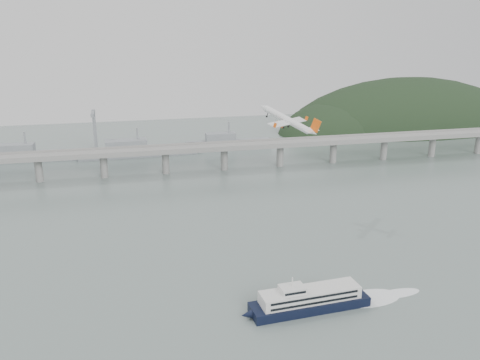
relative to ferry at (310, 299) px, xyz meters
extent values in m
plane|color=slate|center=(-12.61, 26.45, -4.53)|extent=(900.00, 900.00, 0.00)
cube|color=gray|center=(-12.61, 226.45, 15.47)|extent=(800.00, 22.00, 2.20)
cube|color=gray|center=(-12.61, 215.95, 17.47)|extent=(800.00, 0.60, 1.80)
cube|color=gray|center=(-12.61, 236.95, 17.47)|extent=(800.00, 0.60, 1.80)
cylinder|color=gray|center=(-142.61, 226.45, 4.97)|extent=(6.00, 6.00, 21.00)
cylinder|color=gray|center=(-92.61, 226.45, 4.97)|extent=(6.00, 6.00, 21.00)
cylinder|color=gray|center=(-42.61, 226.45, 4.97)|extent=(6.00, 6.00, 21.00)
cylinder|color=gray|center=(7.39, 226.45, 4.97)|extent=(6.00, 6.00, 21.00)
cylinder|color=gray|center=(57.39, 226.45, 4.97)|extent=(6.00, 6.00, 21.00)
cylinder|color=gray|center=(107.39, 226.45, 4.97)|extent=(6.00, 6.00, 21.00)
cylinder|color=gray|center=(157.39, 226.45, 4.97)|extent=(6.00, 6.00, 21.00)
cylinder|color=gray|center=(207.39, 226.45, 4.97)|extent=(6.00, 6.00, 21.00)
cylinder|color=gray|center=(257.39, 226.45, 4.97)|extent=(6.00, 6.00, 21.00)
ellipsoid|color=black|center=(257.39, 356.45, -22.53)|extent=(320.00, 150.00, 156.00)
ellipsoid|color=black|center=(162.39, 346.45, -16.53)|extent=(140.00, 110.00, 96.00)
ellipsoid|color=black|center=(347.39, 366.45, -29.53)|extent=(220.00, 140.00, 120.00)
cube|color=gray|center=(-162.61, 296.45, -0.53)|extent=(95.67, 20.15, 8.00)
cube|color=gray|center=(-172.11, 296.45, 7.47)|extent=(33.90, 15.02, 8.00)
cylinder|color=gray|center=(-162.61, 296.45, 15.47)|extent=(1.60, 1.60, 14.00)
cube|color=gray|center=(-62.61, 291.45, -0.53)|extent=(110.55, 21.43, 8.00)
cube|color=gray|center=(-73.61, 291.45, 7.47)|extent=(39.01, 16.73, 8.00)
cylinder|color=gray|center=(-62.61, 291.45, 15.47)|extent=(1.60, 1.60, 14.00)
cube|color=gray|center=(27.39, 301.45, -0.53)|extent=(85.00, 13.60, 8.00)
cube|color=gray|center=(18.89, 301.45, 7.47)|extent=(29.75, 11.90, 8.00)
cylinder|color=gray|center=(27.39, 301.45, 15.47)|extent=(1.60, 1.60, 14.00)
cube|color=gray|center=(-102.61, 326.45, 15.47)|extent=(3.00, 3.00, 40.00)
cube|color=gray|center=(-102.61, 316.45, 33.47)|extent=(3.00, 28.00, 3.00)
cube|color=black|center=(0.00, 0.00, -2.38)|extent=(54.44, 16.38, 4.30)
cone|color=black|center=(-28.94, -1.90, -2.38)|extent=(5.64, 4.64, 4.30)
cube|color=silver|center=(0.00, 0.00, 2.45)|extent=(45.73, 13.67, 5.37)
cube|color=black|center=(0.36, -5.41, 3.85)|extent=(40.75, 2.84, 1.07)
cube|color=black|center=(0.36, -5.41, 1.27)|extent=(40.75, 2.84, 1.07)
cube|color=black|center=(-0.35, 5.41, 3.85)|extent=(40.75, 2.84, 1.07)
cube|color=black|center=(-0.35, 5.41, 1.27)|extent=(40.75, 2.84, 1.07)
cube|color=silver|center=(-8.57, -0.56, 6.53)|extent=(11.21, 8.21, 2.79)
cube|color=black|center=(-8.33, -4.37, 6.53)|extent=(9.66, 0.76, 1.07)
cylinder|color=silver|center=(-8.57, -0.56, 9.97)|extent=(0.57, 0.57, 4.30)
ellipsoid|color=white|center=(30.02, 1.97, -4.48)|extent=(31.89, 17.46, 0.21)
ellipsoid|color=white|center=(45.02, 2.96, -4.48)|extent=(23.66, 9.24, 0.21)
cylinder|color=white|center=(22.36, 105.55, 60.28)|extent=(22.72, 27.48, 14.64)
cone|color=white|center=(11.01, 118.59, 66.39)|extent=(6.80, 7.00, 5.49)
cone|color=white|center=(34.21, 91.98, 54.52)|extent=(7.65, 7.77, 5.87)
cube|color=white|center=(22.77, 104.98, 58.82)|extent=(32.56, 30.23, 4.21)
cube|color=white|center=(33.71, 92.62, 55.66)|extent=(12.55, 11.87, 2.17)
cube|color=#E8550F|center=(35.40, 90.98, 58.84)|extent=(5.41, 5.55, 8.75)
cylinder|color=#E8550F|center=(25.97, 110.77, 57.57)|extent=(5.43, 5.88, 4.13)
cylinder|color=black|center=(24.48, 112.48, 58.37)|extent=(2.81, 2.51, 2.63)
cube|color=white|center=(26.27, 110.52, 58.65)|extent=(2.34, 2.53, 2.26)
cylinder|color=#E8550F|center=(16.62, 102.34, 58.19)|extent=(5.43, 5.88, 4.13)
cylinder|color=black|center=(15.13, 104.05, 59.00)|extent=(2.81, 2.51, 2.63)
cube|color=white|center=(16.91, 102.09, 59.27)|extent=(2.34, 2.53, 2.26)
cylinder|color=black|center=(24.45, 107.42, 56.73)|extent=(1.27, 1.17, 2.75)
cylinder|color=black|center=(24.13, 107.70, 55.54)|extent=(1.45, 1.48, 1.63)
cylinder|color=black|center=(20.03, 103.44, 57.03)|extent=(1.27, 1.17, 2.75)
cylinder|color=black|center=(19.71, 103.71, 55.84)|extent=(1.45, 1.48, 1.63)
cylinder|color=black|center=(13.02, 116.03, 61.84)|extent=(1.27, 1.17, 2.75)
cylinder|color=black|center=(12.69, 116.30, 60.66)|extent=(1.45, 1.48, 1.63)
cube|color=#E8550F|center=(39.00, 116.09, 58.39)|extent=(2.01, 2.05, 3.21)
cube|color=#E8550F|center=(10.09, 90.02, 60.31)|extent=(2.01, 2.05, 3.21)
camera|label=1|loc=(-75.05, -185.80, 117.01)|focal=38.00mm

